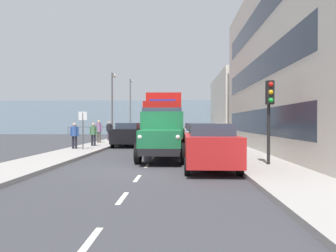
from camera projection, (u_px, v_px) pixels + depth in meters
name	position (u px, v px, depth m)	size (l,w,h in m)	color
ground_plane	(161.00, 147.00, 21.21)	(80.00, 80.00, 0.00)	#38383D
sidewalk_left	(225.00, 146.00, 21.03)	(2.41, 37.80, 0.15)	#9E9993
sidewalk_right	(99.00, 145.00, 21.40)	(2.41, 37.80, 0.15)	#9E9993
road_centreline_markings	(160.00, 149.00, 19.63)	(0.12, 32.08, 0.01)	silver
building_terrace	(320.00, 64.00, 17.11)	(7.52, 18.36, 10.33)	beige
building_far_block	(248.00, 106.00, 35.35)	(7.51, 14.01, 7.37)	beige
sea_horizon	(171.00, 117.00, 43.06)	(80.00, 0.80, 5.00)	gray
seawall_railing	(170.00, 129.00, 39.48)	(28.08, 0.08, 1.20)	#4C5156
truck_vintage_green	(162.00, 135.00, 13.64)	(2.17, 5.64, 2.43)	black
lorry_cargo_red	(165.00, 118.00, 22.39)	(2.58, 8.20, 3.87)	red
car_red_kerbside_near	(209.00, 145.00, 10.97)	(1.92, 4.28, 1.72)	#B21E1E
car_silver_kerbside_1	(199.00, 138.00, 16.63)	(1.93, 4.10, 1.72)	#B7BABF
car_white_kerbside_2	(195.00, 134.00, 21.75)	(1.81, 4.09, 1.72)	white
car_black_oppositeside_0	(128.00, 134.00, 21.47)	(1.94, 4.14, 1.72)	black
pedestrian_with_bag	(74.00, 134.00, 17.90)	(0.53, 0.34, 1.58)	black
pedestrian_couple_b	(93.00, 132.00, 20.09)	(0.53, 0.34, 1.57)	black
pedestrian_near_railing	(99.00, 129.00, 23.22)	(0.53, 0.34, 1.77)	#4C473D
pedestrian_strolling	(109.00, 129.00, 26.03)	(0.53, 0.34, 1.70)	#383342
traffic_light_near	(270.00, 104.00, 11.14)	(0.28, 0.41, 3.20)	black
lamp_post_promenade	(113.00, 100.00, 26.35)	(0.32, 1.14, 6.07)	#59595B
lamp_post_far	(131.00, 102.00, 35.51)	(0.32, 1.14, 6.86)	#59595B
street_sign	(83.00, 124.00, 17.31)	(0.50, 0.07, 2.25)	#4C4C4C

